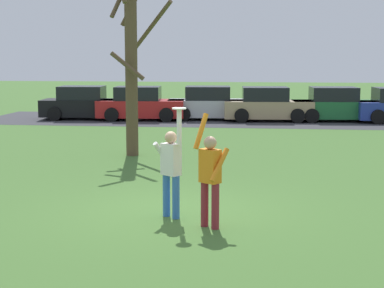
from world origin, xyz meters
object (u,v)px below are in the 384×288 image
Objects in this scene: frisbee_disc at (179,108)px; bare_tree_tall at (132,61)px; parked_car_tan at (267,105)px; parked_car_black at (84,104)px; parked_car_green at (336,106)px; person_defender at (210,174)px; parked_car_silver at (210,104)px; parked_car_red at (140,105)px; person_catcher at (171,167)px.

bare_tree_tall is at bearing 108.81° from frisbee_disc.
parked_car_black is at bearing 176.69° from parked_car_tan.
parked_car_green is at bearing 1.23° from parked_car_tan.
parked_car_green is at bearing 56.45° from bare_tree_tall.
parked_car_silver is (-1.74, 18.83, -0.25)m from person_defender.
parked_car_black is at bearing 114.10° from bare_tree_tall.
frisbee_disc is 18.44m from parked_car_silver.
parked_car_black and parked_car_red have the same top height.
parked_car_black is at bearing -29.30° from person_defender.
person_catcher is 18.10m from parked_car_red.
person_defender is at bearing -79.23° from parked_car_red.
person_catcher is at bearing -72.13° from bare_tree_tall.
parked_car_black and parked_car_tan have the same top height.
parked_car_red is at bearing 178.05° from parked_car_tan.
frisbee_disc is 0.06× the size of parked_car_tan.
frisbee_disc is 18.14m from parked_car_tan.
frisbee_disc reaches higher than parked_car_tan.
frisbee_disc reaches higher than person_catcher.
parked_car_tan is 0.68× the size of bare_tree_tall.
person_catcher reaches higher than parked_car_silver.
parked_car_tan is at bearing -11.63° from parked_car_silver.
parked_car_green is at bearing -2.10° from parked_car_black.
person_defender is 0.48× the size of parked_car_black.
person_defender is at bearing -68.26° from bare_tree_tall.
parked_car_silver is at bearing 82.83° from bare_tree_tall.
person_catcher reaches higher than parked_car_green.
person_catcher is at bearing -91.68° from parked_car_silver.
person_defender is 7.81× the size of frisbee_disc.
parked_car_black is 1.00× the size of parked_car_green.
parked_car_green is (11.96, 0.54, 0.00)m from parked_car_black.
parked_car_tan is 3.20m from parked_car_green.
parked_car_red is at bearing 179.16° from parked_car_green.
person_defender is 19.88m from parked_car_black.
bare_tree_tall reaches higher than person_defender.
parked_car_red is at bearing -174.01° from parked_car_silver.
parked_car_red is at bearing 103.96° from frisbee_disc.
parked_car_tan is at bearing 68.93° from bare_tree_tall.
parked_car_silver is (-0.95, 18.22, -0.25)m from person_catcher.
person_defender reaches higher than parked_car_black.
parked_car_silver is at bearing 0.44° from parked_car_black.
parked_car_tan is (1.60, 18.02, -1.37)m from frisbee_disc.
parked_car_red is at bearing -6.25° from parked_car_black.
person_defender is 19.28m from parked_car_green.
frisbee_disc reaches higher than parked_car_red.
parked_car_tan and parked_car_green have the same top height.
parked_car_red is at bearing 100.39° from bare_tree_tall.
frisbee_disc is 0.06× the size of parked_car_red.
parked_car_black is 11.97m from parked_car_green.
person_defender is 0.48× the size of parked_car_tan.
person_catcher is 0.49× the size of parked_car_red.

